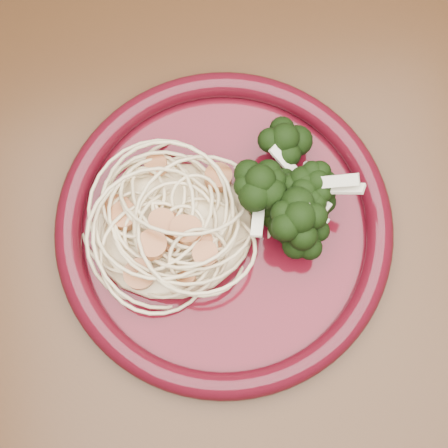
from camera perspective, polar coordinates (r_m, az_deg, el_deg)
dining_table at (r=0.68m, az=3.73°, el=-5.46°), size 1.20×0.80×0.75m
dinner_plate at (r=0.57m, az=-0.00°, el=-0.22°), size 0.34×0.34×0.03m
spaghetti_pile at (r=0.56m, az=-4.86°, el=-0.23°), size 0.16×0.14×0.03m
scallop_cluster at (r=0.53m, az=-5.20°, el=0.84°), size 0.14×0.14×0.04m
broccoli_pile at (r=0.56m, az=6.02°, el=0.78°), size 0.11×0.17×0.05m
onion_garnish at (r=0.52m, az=6.39°, el=1.77°), size 0.08×0.11×0.05m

